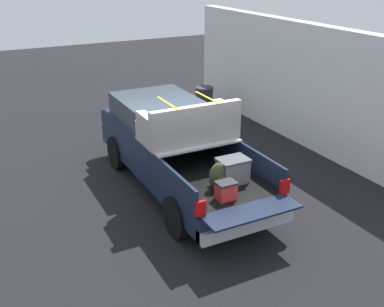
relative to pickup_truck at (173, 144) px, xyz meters
name	(u,v)px	position (x,y,z in m)	size (l,w,h in m)	color
ground_plane	(180,188)	(-0.36, 0.00, -0.97)	(40.00, 40.00, 0.00)	black
pickup_truck	(173,144)	(0.00, 0.00, 0.00)	(6.05, 2.06, 2.23)	#162138
building_facade	(291,80)	(1.39, -4.41, 0.70)	(9.75, 0.36, 3.33)	white
trash_can	(204,101)	(4.06, -3.05, -0.47)	(0.60, 0.60, 0.98)	#2D2D33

